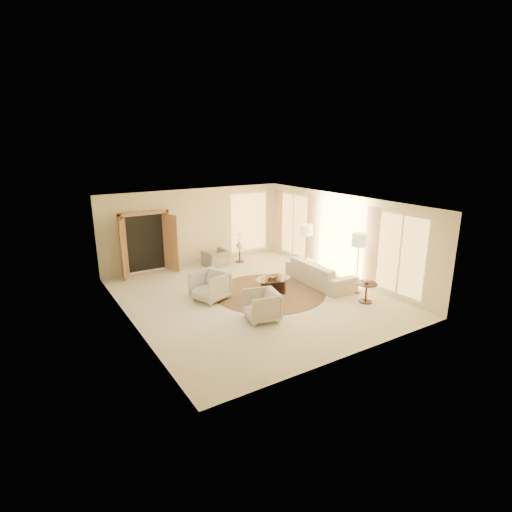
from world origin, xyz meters
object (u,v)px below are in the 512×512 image
coffee_table (273,283)px  end_vase (367,281)px  armchair_right (262,304)px  floor_lamp_far (359,243)px  bowl (273,277)px  sofa (320,273)px  floor_lamp_near (306,232)px  side_vase (240,245)px  armchair_left (210,285)px  end_table (366,289)px  accent_chair (216,256)px  side_table (240,253)px

coffee_table → end_vase: (1.78, -2.10, 0.38)m
armchair_right → end_vase: (3.16, -0.61, 0.23)m
floor_lamp_far → bowl: size_ratio=5.34×
sofa → floor_lamp_near: 1.58m
armchair_right → side_vase: armchair_right is taller
end_vase → armchair_left: bearing=145.6°
sofa → end_vase: sofa is taller
end_vase → armchair_right: bearing=169.1°
coffee_table → bowl: (-0.00, -0.00, 0.20)m
coffee_table → end_vase: size_ratio=9.28×
end_table → side_vase: side_vase is taller
end_vase → bowl: bearing=130.2°
coffee_table → side_vase: bearing=78.0°
armchair_left → coffee_table: 1.97m
accent_chair → bowl: size_ratio=2.56×
side_table → side_vase: bearing=63.4°
accent_chair → floor_lamp_near: (2.25, -2.43, 1.08)m
armchair_left → end_vase: 4.48m
coffee_table → floor_lamp_far: floor_lamp_far is taller
coffee_table → side_table: side_table is taller
sofa → accent_chair: (-1.96, 3.53, 0.01)m
floor_lamp_far → end_vase: bearing=-115.5°
floor_lamp_far → sofa: bearing=110.5°
armchair_left → floor_lamp_far: (4.03, -1.81, 1.09)m
floor_lamp_far → bowl: bearing=147.0°
armchair_right → coffee_table: size_ratio=0.59×
floor_lamp_near → coffee_table: bearing=-155.8°
armchair_right → coffee_table: 2.04m
coffee_table → end_vase: bearing=-49.8°
armchair_right → floor_lamp_near: bearing=138.3°
floor_lamp_near → armchair_right: bearing=-144.6°
floor_lamp_far → end_vase: floor_lamp_far is taller
armchair_left → end_vase: size_ratio=6.01×
armchair_right → accent_chair: size_ratio=0.96×
end_table → end_vase: (0.00, 0.00, 0.26)m
armchair_right → side_vase: (2.07, 4.76, 0.26)m
coffee_table → bowl: size_ratio=4.18×
end_vase → accent_chair: bearing=110.8°
sofa → floor_lamp_far: size_ratio=1.38×
floor_lamp_far → bowl: (-2.12, 1.38, -1.08)m
armchair_right → end_table: 3.21m
floor_lamp_far → accent_chair: bearing=117.1°
floor_lamp_near → bowl: size_ratio=5.03×
floor_lamp_far → floor_lamp_near: bearing=93.8°
armchair_left → floor_lamp_near: floor_lamp_near is taller
accent_chair → side_table: accent_chair is taller
end_table → end_vase: end_vase is taller
sofa → floor_lamp_far: bearing=-157.5°
accent_chair → floor_lamp_near: floor_lamp_near is taller
coffee_table → side_vase: (0.70, 3.27, 0.41)m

